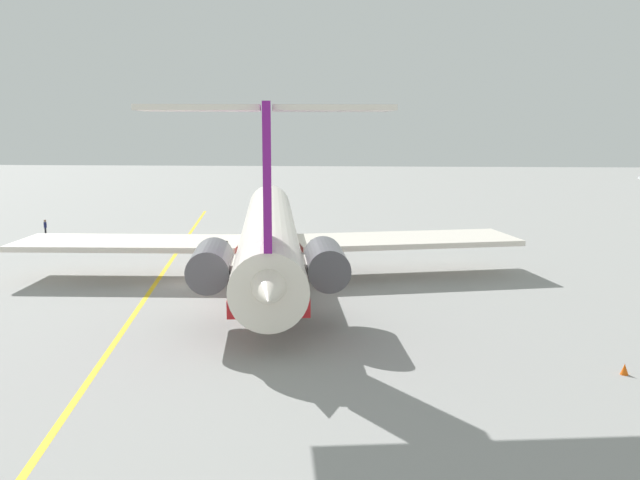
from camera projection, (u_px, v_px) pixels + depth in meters
ground at (183, 284)px, 53.69m from camera, size 306.17×306.17×0.00m
main_jetliner at (269, 236)px, 54.08m from camera, size 45.22×40.06×13.18m
ground_crew_near_tail at (45, 226)px, 76.94m from camera, size 0.28×0.41×1.77m
safety_cone_nose at (625, 369)px, 34.29m from camera, size 0.40×0.40×0.55m
taxiway_centreline at (160, 276)px, 56.49m from camera, size 85.20×12.70×0.01m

